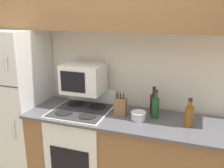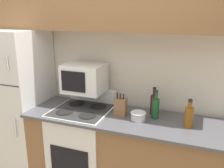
{
  "view_description": "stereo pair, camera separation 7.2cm",
  "coord_description": "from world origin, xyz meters",
  "px_view_note": "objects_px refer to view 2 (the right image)",
  "views": [
    {
      "loc": [
        0.96,
        -2.01,
        1.95
      ],
      "look_at": [
        0.16,
        0.28,
        1.25
      ],
      "focal_mm": 40.0,
      "sensor_mm": 36.0,
      "label": 1
    },
    {
      "loc": [
        1.03,
        -1.98,
        1.95
      ],
      "look_at": [
        0.16,
        0.28,
        1.25
      ],
      "focal_mm": 40.0,
      "sensor_mm": 36.0,
      "label": 2
    }
  ],
  "objects_px": {
    "bowl": "(138,116)",
    "bottle_wine_green": "(155,107)",
    "refrigerator": "(20,101)",
    "bottle_whiskey": "(189,116)",
    "knife_block": "(121,107)",
    "bottle_wine_red": "(154,104)",
    "microwave": "(84,78)",
    "stove": "(83,145)"
  },
  "relations": [
    {
      "from": "stove",
      "to": "knife_block",
      "type": "distance_m",
      "value": 0.69
    },
    {
      "from": "microwave",
      "to": "bottle_wine_red",
      "type": "xyz_separation_m",
      "value": [
        0.79,
        0.05,
        -0.22
      ]
    },
    {
      "from": "knife_block",
      "to": "bottle_whiskey",
      "type": "relative_size",
      "value": 0.88
    },
    {
      "from": "knife_block",
      "to": "bottle_whiskey",
      "type": "bearing_deg",
      "value": -3.0
    },
    {
      "from": "bottle_wine_red",
      "to": "microwave",
      "type": "bearing_deg",
      "value": -176.08
    },
    {
      "from": "refrigerator",
      "to": "bowl",
      "type": "xyz_separation_m",
      "value": [
        1.52,
        -0.05,
        0.06
      ]
    },
    {
      "from": "bottle_wine_red",
      "to": "bottle_whiskey",
      "type": "height_order",
      "value": "bottle_wine_red"
    },
    {
      "from": "stove",
      "to": "bowl",
      "type": "relative_size",
      "value": 6.73
    },
    {
      "from": "stove",
      "to": "knife_block",
      "type": "relative_size",
      "value": 4.32
    },
    {
      "from": "refrigerator",
      "to": "bottle_whiskey",
      "type": "distance_m",
      "value": 2.01
    },
    {
      "from": "stove",
      "to": "bottle_wine_green",
      "type": "relative_size",
      "value": 3.57
    },
    {
      "from": "stove",
      "to": "bottle_whiskey",
      "type": "height_order",
      "value": "bottle_whiskey"
    },
    {
      "from": "bowl",
      "to": "bottle_wine_green",
      "type": "height_order",
      "value": "bottle_wine_green"
    },
    {
      "from": "bottle_wine_red",
      "to": "bowl",
      "type": "bearing_deg",
      "value": -119.42
    },
    {
      "from": "bowl",
      "to": "microwave",
      "type": "bearing_deg",
      "value": 167.49
    },
    {
      "from": "knife_block",
      "to": "bottle_wine_green",
      "type": "distance_m",
      "value": 0.36
    },
    {
      "from": "microwave",
      "to": "bottle_wine_red",
      "type": "height_order",
      "value": "microwave"
    },
    {
      "from": "stove",
      "to": "bottle_wine_green",
      "type": "bearing_deg",
      "value": 6.12
    },
    {
      "from": "refrigerator",
      "to": "bowl",
      "type": "relative_size",
      "value": 11.05
    },
    {
      "from": "microwave",
      "to": "bottle_whiskey",
      "type": "relative_size",
      "value": 1.59
    },
    {
      "from": "microwave",
      "to": "bottle_wine_green",
      "type": "height_order",
      "value": "microwave"
    },
    {
      "from": "refrigerator",
      "to": "knife_block",
      "type": "distance_m",
      "value": 1.32
    },
    {
      "from": "bowl",
      "to": "bottle_wine_green",
      "type": "relative_size",
      "value": 0.53
    },
    {
      "from": "refrigerator",
      "to": "bottle_wine_red",
      "type": "distance_m",
      "value": 1.65
    },
    {
      "from": "knife_block",
      "to": "bowl",
      "type": "distance_m",
      "value": 0.22
    },
    {
      "from": "knife_block",
      "to": "bottle_wine_red",
      "type": "bearing_deg",
      "value": 26.39
    },
    {
      "from": "refrigerator",
      "to": "bottle_wine_green",
      "type": "xyz_separation_m",
      "value": [
        1.67,
        0.06,
        0.14
      ]
    },
    {
      "from": "stove",
      "to": "microwave",
      "type": "distance_m",
      "value": 0.78
    },
    {
      "from": "refrigerator",
      "to": "stove",
      "type": "distance_m",
      "value": 0.97
    },
    {
      "from": "knife_block",
      "to": "bowl",
      "type": "bearing_deg",
      "value": -12.43
    },
    {
      "from": "stove",
      "to": "bottle_whiskey",
      "type": "xyz_separation_m",
      "value": [
        1.13,
        -0.01,
        0.54
      ]
    },
    {
      "from": "stove",
      "to": "microwave",
      "type": "xyz_separation_m",
      "value": [
        -0.03,
        0.13,
        0.76
      ]
    },
    {
      "from": "bottle_wine_green",
      "to": "refrigerator",
      "type": "bearing_deg",
      "value": -178.03
    },
    {
      "from": "refrigerator",
      "to": "bottle_wine_green",
      "type": "relative_size",
      "value": 5.86
    },
    {
      "from": "refrigerator",
      "to": "bottle_wine_green",
      "type": "bearing_deg",
      "value": 1.97
    },
    {
      "from": "microwave",
      "to": "bottle_wine_green",
      "type": "bearing_deg",
      "value": -3.11
    },
    {
      "from": "bottle_whiskey",
      "to": "refrigerator",
      "type": "bearing_deg",
      "value": 178.91
    },
    {
      "from": "microwave",
      "to": "bowl",
      "type": "xyz_separation_m",
      "value": [
        0.67,
        -0.15,
        -0.29
      ]
    },
    {
      "from": "microwave",
      "to": "refrigerator",
      "type": "bearing_deg",
      "value": -173.14
    },
    {
      "from": "bottle_whiskey",
      "to": "bottle_wine_red",
      "type": "bearing_deg",
      "value": 152.45
    },
    {
      "from": "microwave",
      "to": "bowl",
      "type": "relative_size",
      "value": 2.8
    },
    {
      "from": "refrigerator",
      "to": "microwave",
      "type": "xyz_separation_m",
      "value": [
        0.85,
        0.1,
        0.36
      ]
    }
  ]
}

